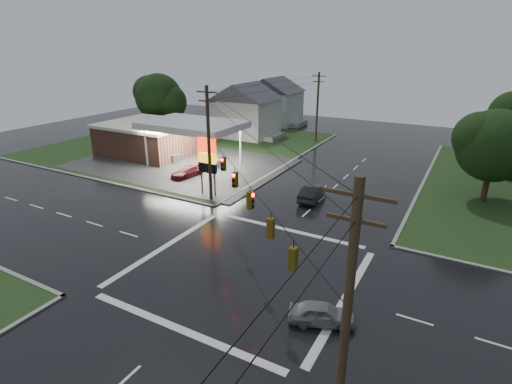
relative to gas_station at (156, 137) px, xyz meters
The scene contains 15 objects.
ground 32.46m from the gas_station, 37.50° to the right, with size 120.00×120.00×0.00m, color black.
grass_nw 6.79m from the gas_station, 92.95° to the left, with size 36.00×36.00×0.08m, color black.
gas_station is the anchor object (origin of this frame).
pylon_sign 17.81m from the gas_station, 31.22° to the right, with size 2.00×0.35×6.00m.
utility_pole_nw 19.38m from the gas_station, 32.23° to the right, with size 2.20×0.32×11.00m.
utility_pole_se 45.83m from the gas_station, 39.70° to the right, with size 2.20×0.32×11.00m.
utility_pole_n 24.60m from the gas_station, 48.53° to the left, with size 2.20×0.32×10.50m.
traffic_signals 32.63m from the gas_station, 37.50° to the right, with size 26.87×26.87×1.47m.
house_near 17.07m from the gas_station, 73.83° to the left, with size 11.05×8.48×8.60m.
house_far 28.61m from the gas_station, 82.50° to the left, with size 11.05×8.48×8.60m.
tree_nw_behind 13.63m from the gas_station, 128.42° to the left, with size 8.93×7.60×10.00m.
tree_ne_near 40.00m from the gas_station, ahead, with size 7.99×6.80×8.98m.
car_north 25.51m from the gas_station, 12.17° to the right, with size 1.61×4.62×1.52m, color black.
car_crossing 39.31m from the gas_station, 34.94° to the right, with size 1.47×3.65×1.24m, color gray.
car_pump 11.39m from the gas_station, 30.51° to the right, with size 1.72×4.22×1.23m, color #58141A.
Camera 1 is at (12.14, -20.42, 14.57)m, focal length 28.00 mm.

